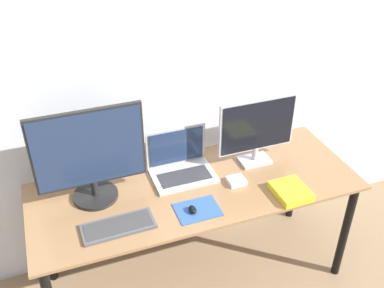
# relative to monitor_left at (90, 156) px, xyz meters

# --- Properties ---
(wall_back) EXTENTS (7.00, 0.05, 2.50)m
(wall_back) POSITION_rel_monitor_left_xyz_m (0.54, 0.31, 0.25)
(wall_back) COLOR silver
(wall_back) RESTS_ON ground_plane
(desk) EXTENTS (1.83, 0.69, 0.73)m
(desk) POSITION_rel_monitor_left_xyz_m (0.54, -0.10, -0.37)
(desk) COLOR olive
(desk) RESTS_ON ground_plane
(monitor_left) EXTENTS (0.57, 0.24, 0.53)m
(monitor_left) POSITION_rel_monitor_left_xyz_m (0.00, 0.00, 0.00)
(monitor_left) COLOR black
(monitor_left) RESTS_ON desk
(monitor_right) EXTENTS (0.47, 0.13, 0.42)m
(monitor_right) POSITION_rel_monitor_left_xyz_m (0.95, 0.00, -0.04)
(monitor_right) COLOR #B2B2B7
(monitor_right) RESTS_ON desk
(laptop) EXTENTS (0.36, 0.25, 0.26)m
(laptop) POSITION_rel_monitor_left_xyz_m (0.50, 0.05, -0.21)
(laptop) COLOR #ADADB2
(laptop) RESTS_ON desk
(keyboard) EXTENTS (0.37, 0.16, 0.02)m
(keyboard) POSITION_rel_monitor_left_xyz_m (0.06, -0.28, -0.26)
(keyboard) COLOR #4C4C51
(keyboard) RESTS_ON desk
(mousepad) EXTENTS (0.23, 0.17, 0.00)m
(mousepad) POSITION_rel_monitor_left_xyz_m (0.48, -0.29, -0.27)
(mousepad) COLOR #2D519E
(mousepad) RESTS_ON desk
(mouse) EXTENTS (0.04, 0.06, 0.03)m
(mouse) POSITION_rel_monitor_left_xyz_m (0.45, -0.30, -0.25)
(mouse) COLOR black
(mouse) RESTS_ON mousepad
(book) EXTENTS (0.18, 0.21, 0.04)m
(book) POSITION_rel_monitor_left_xyz_m (1.00, -0.35, -0.25)
(book) COLOR yellow
(book) RESTS_ON desk
(power_brick) EXTENTS (0.10, 0.09, 0.03)m
(power_brick) POSITION_rel_monitor_left_xyz_m (0.76, -0.15, -0.25)
(power_brick) COLOR white
(power_brick) RESTS_ON desk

